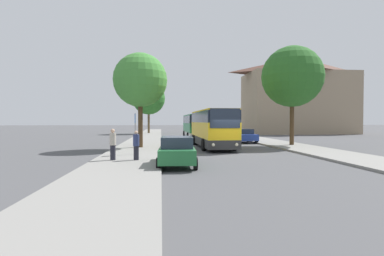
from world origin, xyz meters
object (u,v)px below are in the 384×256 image
Objects in this scene: tree_left_far at (149,98)px; pedestrian_waiting_near at (136,145)px; parked_car_left_curb at (177,151)px; bus_middle at (196,126)px; bus_front at (212,128)px; parked_car_right_near at (244,136)px; bus_stop_sign at (135,129)px; tree_right_near at (292,77)px; pedestrian_waiting_far at (113,144)px; tree_left_near at (140,80)px.

pedestrian_waiting_near is at bearing -88.73° from tree_left_far.
bus_middle is at bearing 83.75° from parked_car_left_curb.
parked_car_right_near is (4.50, 5.46, -1.00)m from bus_front.
bus_stop_sign is (-10.83, -11.83, 1.07)m from parked_car_right_near.
bus_front is 3.85× the size of bus_stop_sign.
bus_middle reaches higher than parked_car_left_curb.
pedestrian_waiting_far is at bearing -147.60° from tree_right_near.
pedestrian_waiting_near reaches higher than parked_car_right_near.
tree_left_far is at bearing 53.65° from pedestrian_waiting_near.
parked_car_right_near is 2.50× the size of pedestrian_waiting_near.
bus_stop_sign is 6.86m from tree_left_near.
tree_right_near is (11.48, 11.32, 5.76)m from parked_car_left_curb.
tree_left_far is (0.48, 38.57, 5.55)m from pedestrian_waiting_far.
pedestrian_waiting_near is at bearing 51.49° from parked_car_right_near.
bus_stop_sign is 1.54× the size of pedestrian_waiting_far.
tree_right_near reaches higher than bus_middle.
bus_middle is 2.45× the size of parked_car_right_near.
bus_stop_sign is 0.30× the size of tree_right_near.
bus_middle is 2.45× the size of parked_car_left_curb.
tree_right_near reaches higher than parked_car_left_curb.
pedestrian_waiting_near is at bearing 146.66° from parked_car_left_curb.
tree_left_far is at bearing 91.00° from tree_left_near.
pedestrian_waiting_far is (-1.04, -2.83, -0.80)m from bus_stop_sign.
bus_stop_sign is at bearing 27.19° from pedestrian_waiting_far.
bus_middle is 23.65m from parked_car_left_curb.
tree_left_near reaches higher than bus_front.
bus_front is 5.91× the size of pedestrian_waiting_far.
bus_stop_sign is at bearing 44.54° from parked_car_right_near.
pedestrian_waiting_far is 38.97m from tree_left_far.
bus_middle is 3.74× the size of bus_stop_sign.
tree_left_near reaches higher than bus_middle.
pedestrian_waiting_near is (0.30, -2.93, -0.86)m from bus_stop_sign.
pedestrian_waiting_far reaches higher than pedestrian_waiting_near.
bus_front is at bearing 47.51° from parked_car_right_near.
pedestrian_waiting_near is (-10.53, -14.76, 0.21)m from parked_car_right_near.
parked_car_right_near is at bearing 16.87° from pedestrian_waiting_near.
tree_left_far reaches higher than pedestrian_waiting_far.
bus_middle is 6.14× the size of pedestrian_waiting_near.
pedestrian_waiting_near is 0.21× the size of tree_left_near.
tree_left_far reaches higher than bus_stop_sign.
tree_right_near reaches higher than pedestrian_waiting_near.
bus_front reaches higher than pedestrian_waiting_near.
pedestrian_waiting_near is 0.18× the size of tree_left_far.
tree_left_far is (-6.82, 16.98, 4.90)m from bus_middle.
tree_left_far reaches higher than bus_front.
bus_middle is 1.09× the size of tree_left_far.
pedestrian_waiting_far is at bearing -96.85° from tree_left_near.
tree_right_near is at bearing -63.27° from tree_left_far.
bus_front is 8.98m from bus_stop_sign.
tree_left_near is (-6.29, -13.21, 4.17)m from bus_middle.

